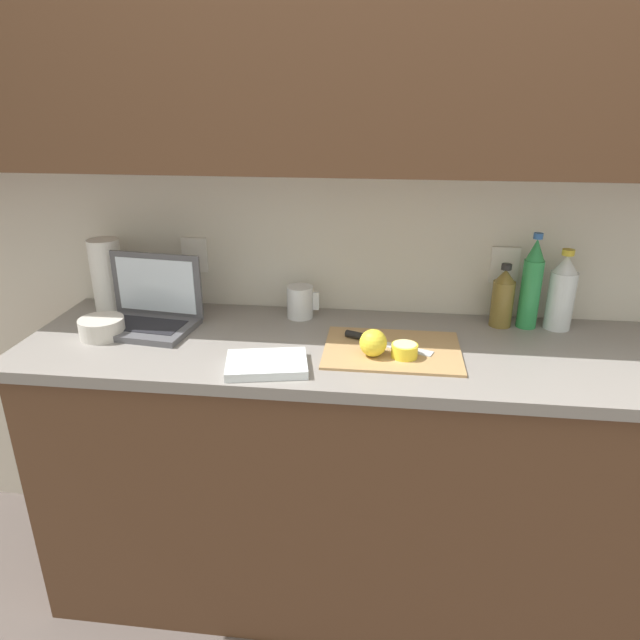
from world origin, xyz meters
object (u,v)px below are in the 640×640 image
at_px(bottle_water_clear, 503,298).
at_px(lemon_half_cut, 405,350).
at_px(bottle_oil_tall, 531,285).
at_px(lemon_whole_beside, 373,343).
at_px(paper_towel_roll, 107,275).
at_px(laptop, 150,310).
at_px(knife, 373,340).
at_px(cutting_board, 392,350).
at_px(bowl_white, 102,328).
at_px(measuring_cup, 300,302).
at_px(bottle_green_soda, 562,293).

bearing_deg(bottle_water_clear, lemon_half_cut, -136.74).
relative_size(lemon_half_cut, bottle_oil_tall, 0.24).
distance_m(lemon_whole_beside, paper_towel_roll, 0.97).
height_order(laptop, bottle_oil_tall, bottle_oil_tall).
distance_m(knife, bottle_oil_tall, 0.54).
bearing_deg(knife, lemon_whole_beside, -66.40).
bearing_deg(bottle_water_clear, cutting_board, -144.84).
bearing_deg(bowl_white, lemon_half_cut, -3.19).
bearing_deg(bottle_oil_tall, cutting_board, -150.34).
relative_size(knife, lemon_half_cut, 3.53).
distance_m(knife, lemon_half_cut, 0.13).
relative_size(bottle_oil_tall, measuring_cup, 2.84).
relative_size(cutting_board, lemon_whole_beside, 5.06).
distance_m(lemon_whole_beside, bottle_oil_tall, 0.57).
xyz_separation_m(knife, paper_towel_roll, (-0.92, 0.20, 0.11)).
relative_size(knife, measuring_cup, 2.45).
bearing_deg(knife, bottle_oil_tall, 44.74).
bearing_deg(lemon_whole_beside, knife, 91.64).
xyz_separation_m(measuring_cup, bowl_white, (-0.58, -0.24, -0.02)).
xyz_separation_m(laptop, lemon_whole_beside, (0.72, -0.15, -0.01)).
relative_size(cutting_board, bottle_oil_tall, 1.29).
distance_m(lemon_half_cut, bottle_green_soda, 0.58).
height_order(lemon_whole_beside, measuring_cup, measuring_cup).
xyz_separation_m(bottle_green_soda, bowl_white, (-1.41, -0.24, -0.09)).
bearing_deg(bottle_oil_tall, bowl_white, -169.61).
bearing_deg(cutting_board, bottle_green_soda, 24.97).
distance_m(bottle_oil_tall, bowl_white, 1.35).
relative_size(measuring_cup, paper_towel_roll, 0.44).
bearing_deg(lemon_half_cut, bowl_white, 176.81).
bearing_deg(measuring_cup, lemon_half_cut, -40.19).
distance_m(laptop, lemon_whole_beside, 0.74).
height_order(bottle_water_clear, bowl_white, bottle_water_clear).
height_order(knife, lemon_half_cut, lemon_half_cut).
distance_m(lemon_half_cut, bowl_white, 0.93).
distance_m(measuring_cup, paper_towel_roll, 0.67).
height_order(knife, measuring_cup, measuring_cup).
height_order(knife, bottle_oil_tall, bottle_oil_tall).
distance_m(knife, bottle_green_soda, 0.62).
bearing_deg(paper_towel_roll, lemon_half_cut, -15.95).
bearing_deg(bowl_white, knife, 2.62).
relative_size(cutting_board, knife, 1.50).
height_order(cutting_board, bowl_white, bowl_white).
relative_size(laptop, knife, 1.24).
xyz_separation_m(lemon_half_cut, bowl_white, (-0.92, 0.05, 0.00)).
distance_m(lemon_whole_beside, measuring_cup, 0.39).
distance_m(knife, bowl_white, 0.83).
bearing_deg(bottle_green_soda, measuring_cup, -179.68).
distance_m(bottle_water_clear, paper_towel_roll, 1.32).
relative_size(bottle_water_clear, paper_towel_roll, 0.84).
relative_size(laptop, cutting_board, 0.83).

